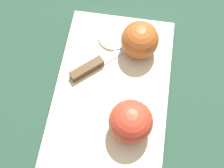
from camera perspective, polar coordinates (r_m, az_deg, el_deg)
name	(u,v)px	position (r m, az deg, el deg)	size (l,w,h in m)	color
ground_plane	(112,93)	(0.59, 0.00, -1.65)	(4.00, 4.00, 0.00)	#1E3828
cutting_board	(112,91)	(0.58, 0.00, -1.25)	(0.35, 0.24, 0.02)	#D1B789
apple_half_left	(131,122)	(0.51, 3.43, -6.87)	(0.07, 0.07, 0.07)	red
apple_half_right	(140,40)	(0.59, 5.08, 8.04)	(0.07, 0.07, 0.07)	#AD4C1E
knife	(94,65)	(0.59, -3.25, 3.51)	(0.11, 0.15, 0.02)	silver
apple_slice	(116,36)	(0.63, 0.71, 8.70)	(0.06, 0.06, 0.01)	#EFE5C6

